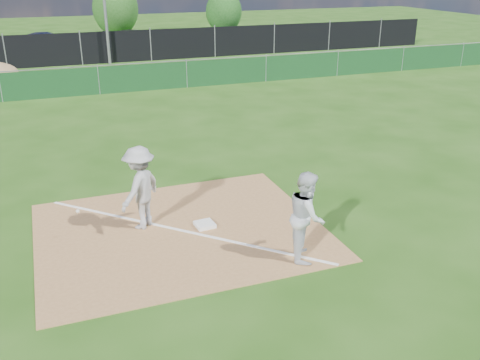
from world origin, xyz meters
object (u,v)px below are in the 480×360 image
car_mid (46,45)px  car_right (136,39)px  first_base (205,224)px  runner (307,216)px  tree_right (224,12)px  tree_mid (115,9)px  play_at_first (140,188)px

car_mid → car_right: size_ratio=1.01×
first_base → runner: (1.48, -1.91, 0.83)m
tree_right → tree_mid: bearing=172.2°
first_base → car_mid: (-2.32, 25.74, 0.65)m
car_mid → tree_right: bearing=-40.9°
runner → car_mid: bearing=30.1°
first_base → runner: 2.56m
first_base → car_mid: 25.85m
car_mid → runner: bearing=-149.2°
tree_mid → runner: bearing=-92.8°
first_base → runner: bearing=-52.3°
tree_right → car_right: bearing=-147.5°
tree_right → play_at_first: bearing=-112.0°
runner → tree_mid: (1.74, 35.69, 1.24)m
car_mid → car_right: car_mid is taller
car_mid → tree_mid: 9.86m
play_at_first → runner: size_ratio=1.14×
car_right → tree_right: (8.12, 5.18, 1.15)m
play_at_first → car_mid: play_at_first is taller
first_base → tree_right: size_ratio=0.12×
first_base → tree_mid: tree_mid is taller
first_base → play_at_first: (-1.27, 0.48, 0.88)m
tree_right → first_base: bearing=-109.7°
play_at_first → tree_right: (12.96, 32.12, 0.83)m
car_right → play_at_first: bearing=163.9°
play_at_first → car_right: bearing=79.8°
first_base → tree_mid: 33.99m
runner → car_right: runner is taller
car_mid → first_base: bearing=-151.9°
runner → tree_right: (10.21, 34.52, 0.88)m
runner → tree_mid: bearing=19.5°
first_base → runner: runner is taller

